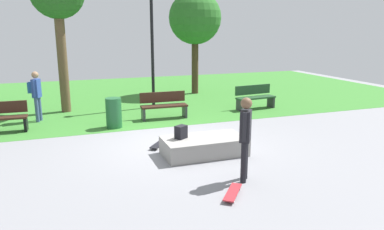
{
  "coord_description": "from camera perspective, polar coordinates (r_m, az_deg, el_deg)",
  "views": [
    {
      "loc": [
        -2.76,
        -9.09,
        3.04
      ],
      "look_at": [
        0.43,
        -0.21,
        0.81
      ],
      "focal_mm": 34.27,
      "sensor_mm": 36.0,
      "label": 1
    }
  ],
  "objects": [
    {
      "name": "trash_bin",
      "position": [
        11.72,
        -12.08,
        0.33
      ],
      "size": [
        0.49,
        0.49,
        0.94
      ],
      "primitive_type": "cylinder",
      "color": "#1E592D",
      "rests_on": "ground_plane"
    },
    {
      "name": "skateboard_spare",
      "position": [
        9.77,
        -5.16,
        -4.5
      ],
      "size": [
        0.65,
        0.75,
        0.08
      ],
      "color": "black",
      "rests_on": "ground_plane"
    },
    {
      "name": "backpack_on_ledge",
      "position": [
        8.9,
        -1.72,
        -2.66
      ],
      "size": [
        0.34,
        0.32,
        0.32
      ],
      "primitive_type": "cube",
      "rotation": [
        0.0,
        0.0,
        3.71
      ],
      "color": "black",
      "rests_on": "concrete_ledge"
    },
    {
      "name": "lamp_post",
      "position": [
        14.33,
        -6.25,
        12.55
      ],
      "size": [
        0.28,
        0.28,
        4.81
      ],
      "color": "black",
      "rests_on": "ground_plane"
    },
    {
      "name": "park_bench_far_right",
      "position": [
        14.4,
        9.75,
        2.85
      ],
      "size": [
        1.64,
        0.65,
        0.91
      ],
      "color": "#1E4223",
      "rests_on": "ground_plane"
    },
    {
      "name": "ground_plane",
      "position": [
        9.97,
        -2.74,
        -4.48
      ],
      "size": [
        28.0,
        28.0,
        0.0
      ],
      "primitive_type": "plane",
      "color": "gray"
    },
    {
      "name": "skateboard_by_ledge",
      "position": [
        7.02,
        6.35,
        -11.86
      ],
      "size": [
        0.65,
        0.75,
        0.08
      ],
      "color": "#A5262D",
      "rests_on": "ground_plane"
    },
    {
      "name": "skater_performing_trick",
      "position": [
        7.39,
        8.3,
        -2.76
      ],
      "size": [
        0.35,
        0.38,
        1.73
      ],
      "color": "black",
      "rests_on": "ground_plane"
    },
    {
      "name": "grass_lawn",
      "position": [
        17.43,
        -10.37,
        3.03
      ],
      "size": [
        26.6,
        12.29,
        0.01
      ],
      "primitive_type": "cube",
      "color": "#387A2D",
      "rests_on": "ground_plane"
    },
    {
      "name": "concrete_ledge",
      "position": [
        9.07,
        1.88,
        -4.86
      ],
      "size": [
        2.02,
        1.06,
        0.44
      ],
      "primitive_type": "cube",
      "color": "gray",
      "rests_on": "ground_plane"
    },
    {
      "name": "tree_broad_elm",
      "position": [
        17.48,
        0.48,
        14.76
      ],
      "size": [
        2.43,
        2.43,
        4.75
      ],
      "color": "#42301E",
      "rests_on": "grass_lawn"
    },
    {
      "name": "park_bench_by_oak",
      "position": [
        12.68,
        -4.43,
        1.6
      ],
      "size": [
        1.61,
        0.51,
        0.91
      ],
      "color": "#331E14",
      "rests_on": "ground_plane"
    },
    {
      "name": "pedestrian_with_backpack",
      "position": [
        13.19,
        -23.13,
        3.34
      ],
      "size": [
        0.42,
        0.41,
        1.68
      ],
      "color": "#3F5184",
      "rests_on": "ground_plane"
    }
  ]
}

